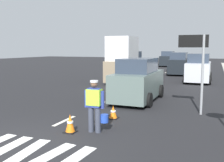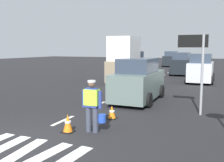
{
  "view_description": "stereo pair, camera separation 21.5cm",
  "coord_description": "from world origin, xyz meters",
  "px_view_note": "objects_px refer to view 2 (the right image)",
  "views": [
    {
      "loc": [
        5.09,
        -5.2,
        2.66
      ],
      "look_at": [
        0.48,
        6.22,
        1.1
      ],
      "focal_mm": 41.26,
      "sensor_mm": 36.0,
      "label": 1
    },
    {
      "loc": [
        5.29,
        -5.12,
        2.66
      ],
      "look_at": [
        0.48,
        6.22,
        1.1
      ],
      "focal_mm": 41.26,
      "sensor_mm": 36.0,
      "label": 2
    }
  ],
  "objects_px": {
    "road_worker": "(93,104)",
    "lane_direction_sign": "(197,55)",
    "car_outgoing_ahead": "(138,81)",
    "car_outgoing_far": "(182,64)",
    "traffic_cone_near": "(68,123)",
    "car_parked_far": "(201,69)",
    "car_oncoming_third": "(171,59)",
    "traffic_cone_far": "(112,112)",
    "delivery_truck": "(127,62)"
  },
  "relations": [
    {
      "from": "car_oncoming_third",
      "to": "car_outgoing_ahead",
      "type": "height_order",
      "value": "car_oncoming_third"
    },
    {
      "from": "road_worker",
      "to": "lane_direction_sign",
      "type": "distance_m",
      "value": 4.8
    },
    {
      "from": "road_worker",
      "to": "car_outgoing_ahead",
      "type": "relative_size",
      "value": 0.39
    },
    {
      "from": "delivery_truck",
      "to": "car_oncoming_third",
      "type": "distance_m",
      "value": 19.98
    },
    {
      "from": "car_outgoing_far",
      "to": "traffic_cone_far",
      "type": "bearing_deg",
      "value": -90.19
    },
    {
      "from": "road_worker",
      "to": "car_parked_far",
      "type": "distance_m",
      "value": 14.54
    },
    {
      "from": "lane_direction_sign",
      "to": "car_parked_far",
      "type": "relative_size",
      "value": 0.74
    },
    {
      "from": "lane_direction_sign",
      "to": "traffic_cone_near",
      "type": "relative_size",
      "value": 5.44
    },
    {
      "from": "lane_direction_sign",
      "to": "car_outgoing_far",
      "type": "xyz_separation_m",
      "value": [
        -2.78,
        16.08,
        -1.35
      ]
    },
    {
      "from": "lane_direction_sign",
      "to": "traffic_cone_far",
      "type": "relative_size",
      "value": 6.44
    },
    {
      "from": "car_parked_far",
      "to": "delivery_truck",
      "type": "bearing_deg",
      "value": -153.98
    },
    {
      "from": "delivery_truck",
      "to": "car_oncoming_third",
      "type": "height_order",
      "value": "delivery_truck"
    },
    {
      "from": "road_worker",
      "to": "car_outgoing_ahead",
      "type": "xyz_separation_m",
      "value": [
        -0.15,
        5.35,
        0.08
      ]
    },
    {
      "from": "car_outgoing_far",
      "to": "lane_direction_sign",
      "type": "bearing_deg",
      "value": -80.2
    },
    {
      "from": "road_worker",
      "to": "lane_direction_sign",
      "type": "relative_size",
      "value": 0.52
    },
    {
      "from": "road_worker",
      "to": "lane_direction_sign",
      "type": "bearing_deg",
      "value": 52.67
    },
    {
      "from": "traffic_cone_near",
      "to": "traffic_cone_far",
      "type": "bearing_deg",
      "value": 71.9
    },
    {
      "from": "car_oncoming_third",
      "to": "car_outgoing_ahead",
      "type": "distance_m",
      "value": 26.58
    },
    {
      "from": "traffic_cone_far",
      "to": "car_outgoing_ahead",
      "type": "relative_size",
      "value": 0.12
    },
    {
      "from": "car_oncoming_third",
      "to": "car_outgoing_far",
      "type": "bearing_deg",
      "value": -75.0
    },
    {
      "from": "delivery_truck",
      "to": "traffic_cone_near",
      "type": "bearing_deg",
      "value": -78.96
    },
    {
      "from": "lane_direction_sign",
      "to": "traffic_cone_far",
      "type": "distance_m",
      "value": 4.05
    },
    {
      "from": "traffic_cone_near",
      "to": "car_parked_far",
      "type": "bearing_deg",
      "value": 78.63
    },
    {
      "from": "road_worker",
      "to": "car_outgoing_ahead",
      "type": "distance_m",
      "value": 5.35
    },
    {
      "from": "lane_direction_sign",
      "to": "car_oncoming_third",
      "type": "relative_size",
      "value": 0.82
    },
    {
      "from": "car_outgoing_far",
      "to": "car_oncoming_third",
      "type": "distance_m",
      "value": 12.46
    },
    {
      "from": "delivery_truck",
      "to": "car_outgoing_ahead",
      "type": "bearing_deg",
      "value": -65.41
    },
    {
      "from": "traffic_cone_far",
      "to": "car_oncoming_third",
      "type": "distance_m",
      "value": 30.21
    },
    {
      "from": "traffic_cone_far",
      "to": "car_oncoming_third",
      "type": "height_order",
      "value": "car_oncoming_third"
    },
    {
      "from": "lane_direction_sign",
      "to": "traffic_cone_far",
      "type": "bearing_deg",
      "value": -145.97
    },
    {
      "from": "road_worker",
      "to": "delivery_truck",
      "type": "relative_size",
      "value": 0.36
    },
    {
      "from": "lane_direction_sign",
      "to": "car_oncoming_third",
      "type": "bearing_deg",
      "value": 102.05
    },
    {
      "from": "car_parked_far",
      "to": "lane_direction_sign",
      "type": "bearing_deg",
      "value": -87.09
    },
    {
      "from": "car_parked_far",
      "to": "road_worker",
      "type": "bearing_deg",
      "value": -98.79
    },
    {
      "from": "car_parked_far",
      "to": "car_oncoming_third",
      "type": "xyz_separation_m",
      "value": [
        -5.46,
        17.37,
        -0.0
      ]
    },
    {
      "from": "traffic_cone_near",
      "to": "car_parked_far",
      "type": "distance_m",
      "value": 15.0
    },
    {
      "from": "traffic_cone_far",
      "to": "delivery_truck",
      "type": "height_order",
      "value": "delivery_truck"
    },
    {
      "from": "lane_direction_sign",
      "to": "car_outgoing_ahead",
      "type": "relative_size",
      "value": 0.75
    },
    {
      "from": "delivery_truck",
      "to": "car_parked_far",
      "type": "relative_size",
      "value": 1.06
    },
    {
      "from": "car_outgoing_far",
      "to": "car_outgoing_ahead",
      "type": "height_order",
      "value": "car_outgoing_far"
    },
    {
      "from": "traffic_cone_near",
      "to": "car_oncoming_third",
      "type": "xyz_separation_m",
      "value": [
        -2.5,
        32.06,
        0.76
      ]
    },
    {
      "from": "road_worker",
      "to": "traffic_cone_near",
      "type": "bearing_deg",
      "value": -156.39
    },
    {
      "from": "car_parked_far",
      "to": "car_outgoing_far",
      "type": "height_order",
      "value": "car_outgoing_far"
    },
    {
      "from": "road_worker",
      "to": "traffic_cone_far",
      "type": "relative_size",
      "value": 3.36
    },
    {
      "from": "car_outgoing_ahead",
      "to": "car_parked_far",
      "type": "bearing_deg",
      "value": 75.27
    },
    {
      "from": "car_outgoing_ahead",
      "to": "car_outgoing_far",
      "type": "bearing_deg",
      "value": 89.43
    },
    {
      "from": "road_worker",
      "to": "car_outgoing_ahead",
      "type": "bearing_deg",
      "value": 91.61
    },
    {
      "from": "lane_direction_sign",
      "to": "car_parked_far",
      "type": "distance_m",
      "value": 10.84
    },
    {
      "from": "traffic_cone_far",
      "to": "delivery_truck",
      "type": "distance_m",
      "value": 10.59
    },
    {
      "from": "car_outgoing_far",
      "to": "car_outgoing_ahead",
      "type": "xyz_separation_m",
      "value": [
        -0.14,
        -14.36,
        -0.05
      ]
    }
  ]
}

